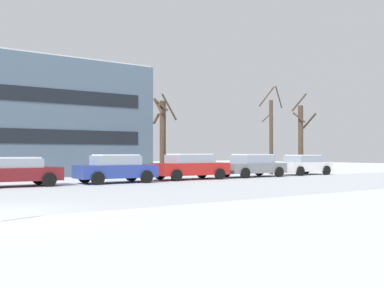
{
  "coord_description": "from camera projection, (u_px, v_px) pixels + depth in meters",
  "views": [
    {
      "loc": [
        -2.73,
        -12.24,
        1.53
      ],
      "look_at": [
        9.96,
        5.54,
        1.95
      ],
      "focal_mm": 43.07,
      "sensor_mm": 36.0,
      "label": 1
    }
  ],
  "objects": [
    {
      "name": "parked_car_maroon",
      "position": [
        15.0,
        171.0,
        20.81
      ],
      "size": [
        4.05,
        2.09,
        1.34
      ],
      "color": "maroon",
      "rests_on": "ground"
    },
    {
      "name": "parked_car_blue",
      "position": [
        116.0,
        168.0,
        23.36
      ],
      "size": [
        4.08,
        2.12,
        1.46
      ],
      "color": "#283D93",
      "rests_on": "ground"
    },
    {
      "name": "parked_car_red",
      "position": [
        190.0,
        166.0,
        26.44
      ],
      "size": [
        4.55,
        2.19,
        1.48
      ],
      "color": "red",
      "rests_on": "ground"
    },
    {
      "name": "parked_car_gray",
      "position": [
        252.0,
        165.0,
        29.24
      ],
      "size": [
        4.35,
        2.25,
        1.46
      ],
      "color": "slate",
      "rests_on": "ground"
    },
    {
      "name": "parked_car_white",
      "position": [
        303.0,
        165.0,
        32.11
      ],
      "size": [
        4.04,
        2.27,
        1.4
      ],
      "color": "white",
      "rests_on": "ground"
    },
    {
      "name": "tree_far_left",
      "position": [
        271.0,
        134.0,
        33.01
      ],
      "size": [
        1.3,
        1.63,
        6.44
      ],
      "color": "#423326",
      "rests_on": "ground"
    },
    {
      "name": "tree_far_mid",
      "position": [
        301.0,
        136.0,
        36.01
      ],
      "size": [
        1.77,
        1.92,
        6.29
      ],
      "color": "#423326",
      "rests_on": "ground"
    },
    {
      "name": "tree_far_right",
      "position": [
        163.0,
        135.0,
        29.45
      ],
      "size": [
        1.47,
        1.48,
        5.25
      ],
      "color": "#423326",
      "rests_on": "ground"
    },
    {
      "name": "building_far_right",
      "position": [
        42.0,
        121.0,
        33.35
      ],
      "size": [
        12.38,
        10.67,
        7.71
      ],
      "color": "slate",
      "rests_on": "ground"
    }
  ]
}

